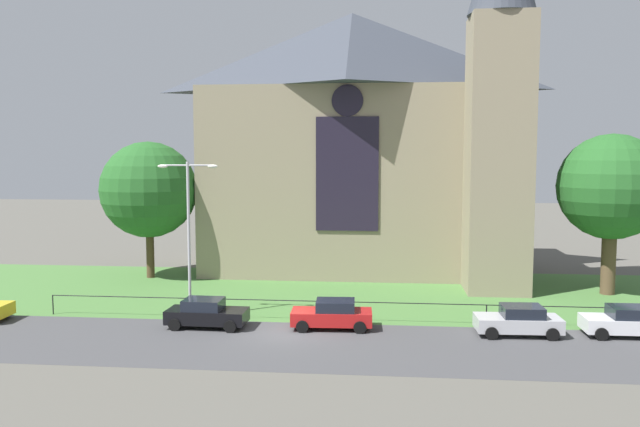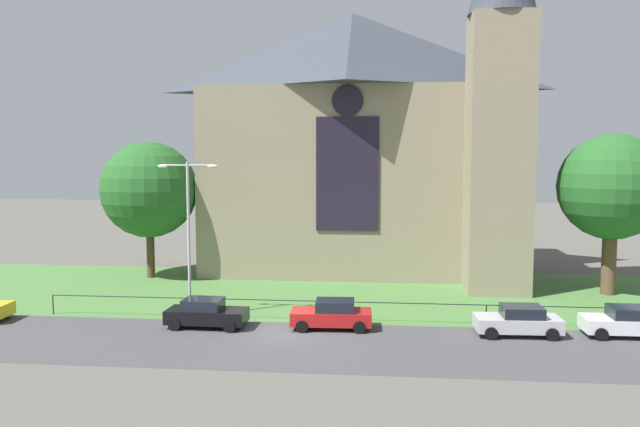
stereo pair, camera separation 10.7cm
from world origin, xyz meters
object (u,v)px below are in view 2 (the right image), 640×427
object	(u,v)px
church_building	(361,139)
tree_right_far	(612,188)
parked_car_white	(627,322)
streetlamp_near	(188,220)
parked_car_red	(332,314)
tree_left_far	(149,190)
parked_car_silver	(518,321)
parked_car_black	(206,313)

from	to	relation	value
church_building	tree_right_far	distance (m)	18.36
parked_car_white	streetlamp_near	bearing A→B (deg)	-3.87
church_building	tree_right_far	world-z (taller)	church_building
parked_car_red	tree_left_far	bearing A→B (deg)	-43.49
parked_car_silver	parked_car_white	xyz separation A→B (m)	(5.37, 0.35, 0.00)
parked_car_red	parked_car_silver	xyz separation A→B (m)	(9.45, -0.34, 0.00)
streetlamp_near	parked_car_white	distance (m)	23.40
parked_car_white	tree_left_far	bearing A→B (deg)	-23.85
streetlamp_near	parked_car_silver	xyz separation A→B (m)	(17.50, -1.67, -4.75)
tree_right_far	parked_car_silver	bearing A→B (deg)	-126.66
streetlamp_near	parked_car_silver	size ratio (longest dim) A/B	2.04
tree_left_far	parked_car_red	xyz separation A→B (m)	(14.49, -12.62, -5.74)
tree_left_far	streetlamp_near	distance (m)	13.03
church_building	parked_car_red	size ratio (longest dim) A/B	6.09
parked_car_silver	parked_car_white	distance (m)	5.38
parked_car_black	tree_right_far	bearing A→B (deg)	25.00
church_building	tree_right_far	size ratio (longest dim) A/B	2.50
streetlamp_near	parked_car_white	size ratio (longest dim) A/B	2.06
parked_car_silver	tree_left_far	bearing A→B (deg)	-30.61
streetlamp_near	tree_left_far	bearing A→B (deg)	119.69
church_building	parked_car_black	distance (m)	21.75
tree_right_far	parked_car_black	bearing A→B (deg)	-156.31
tree_left_far	parked_car_white	size ratio (longest dim) A/B	2.37
church_building	tree_left_far	xyz separation A→B (m)	(-15.31, -5.06, -3.78)
streetlamp_near	parked_car_white	world-z (taller)	streetlamp_near
church_building	parked_car_silver	distance (m)	22.13
parked_car_silver	church_building	bearing A→B (deg)	-66.60
parked_car_white	church_building	bearing A→B (deg)	-52.18
parked_car_red	parked_car_white	world-z (taller)	same
parked_car_black	parked_car_white	bearing A→B (deg)	2.39
church_building	parked_car_white	bearing A→B (deg)	-51.61
streetlamp_near	parked_car_silver	bearing A→B (deg)	-5.44
tree_left_far	parked_car_black	xyz separation A→B (m)	(7.84, -13.01, -5.74)
parked_car_black	parked_car_red	bearing A→B (deg)	4.67
tree_right_far	streetlamp_near	distance (m)	26.77
streetlamp_near	church_building	bearing A→B (deg)	61.51
streetlamp_near	parked_car_red	distance (m)	9.44
parked_car_black	parked_car_white	size ratio (longest dim) A/B	1.01
church_building	tree_left_far	bearing A→B (deg)	-161.71
streetlamp_near	parked_car_silver	distance (m)	18.21
tree_left_far	parked_car_white	xyz separation A→B (m)	(29.31, -12.61, -5.74)
church_building	parked_car_silver	world-z (taller)	church_building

